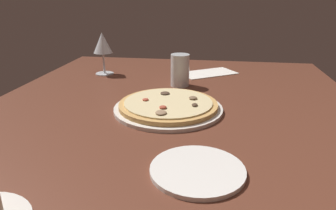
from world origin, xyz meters
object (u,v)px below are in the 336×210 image
pizza_main (168,106)px  wine_glass_far (103,45)px  side_plate (197,170)px  water_glass (180,72)px  paper_menu (208,73)px

pizza_main → wine_glass_far: size_ratio=1.86×
side_plate → water_glass: bearing=10.0°
pizza_main → side_plate: bearing=-161.7°
water_glass → pizza_main: bearing=179.0°
wine_glass_far → paper_menu: (7.05, -40.79, -11.46)cm
pizza_main → side_plate: 31.86cm
pizza_main → wine_glass_far: (35.42, 30.98, 10.39)cm
water_glass → side_plate: water_glass is taller
wine_glass_far → side_plate: 78.19cm
water_glass → wine_glass_far: bearing=70.3°
side_plate → wine_glass_far: bearing=32.0°
pizza_main → wine_glass_far: bearing=41.2°
water_glass → paper_menu: water_glass is taller
side_plate → pizza_main: bearing=18.3°
water_glass → side_plate: 55.43cm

